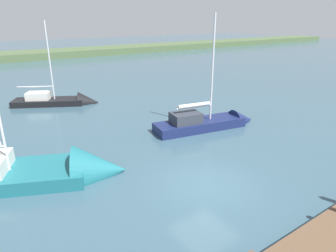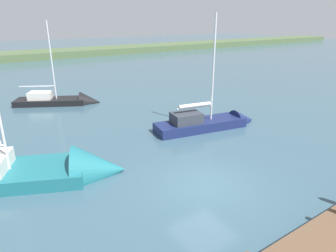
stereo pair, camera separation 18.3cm
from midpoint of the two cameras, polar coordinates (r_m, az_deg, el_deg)
name	(u,v)px [view 1 (the left image)]	position (r m, az deg, el deg)	size (l,w,h in m)	color
ground_plane	(206,185)	(13.21, 6.84, -11.16)	(200.00, 200.00, 0.00)	#385666
far_shoreline	(12,60)	(59.27, -27.77, 11.13)	(180.00, 8.00, 2.40)	#4C603D
sailboat_inner_slip	(210,124)	(19.80, 7.86, 0.34)	(7.33, 2.97, 7.84)	navy
sailboat_far_left	(62,102)	(26.54, -19.73, 4.26)	(6.89, 4.84, 7.48)	black
sailboat_near_dock	(36,175)	(14.65, -24.16, -8.57)	(9.81, 6.30, 11.90)	#1E6B75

